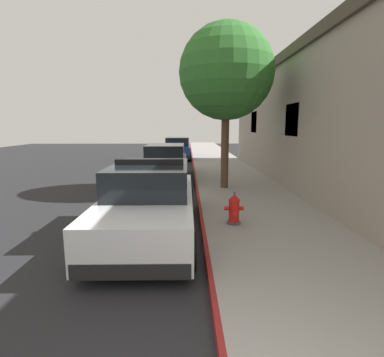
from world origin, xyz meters
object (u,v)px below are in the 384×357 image
parked_car_silver_ahead (166,163)px  fire_hydrant (234,209)px  police_cruiser (150,201)px  street_tree (226,73)px  parked_car_dark_far (178,149)px

parked_car_silver_ahead → fire_hydrant: 7.17m
police_cruiser → street_tree: 5.99m
police_cruiser → parked_car_silver_ahead: bearing=91.3°
police_cruiser → street_tree: street_tree is taller
parked_car_dark_far → street_tree: bearing=-79.6°
police_cruiser → fire_hydrant: 1.92m
fire_hydrant → street_tree: bearing=86.1°
parked_car_silver_ahead → street_tree: (2.35, -2.67, 3.47)m
police_cruiser → parked_car_dark_far: bearing=89.6°
parked_car_dark_far → street_tree: size_ratio=0.85×
parked_car_silver_ahead → fire_hydrant: parked_car_silver_ahead is taller
parked_car_dark_far → fire_hydrant: bearing=-83.4°
police_cruiser → fire_hydrant: (1.90, 0.18, -0.24)m
fire_hydrant → parked_car_silver_ahead: bearing=106.7°
parked_car_silver_ahead → street_tree: bearing=-48.7°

